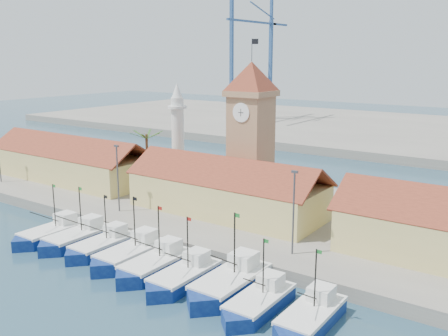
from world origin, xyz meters
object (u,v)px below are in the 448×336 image
Objects in this scene: boat_0 at (50,234)px; boat_4 at (154,266)px; clock_tower at (251,129)px; minaret at (178,134)px.

boat_4 is (16.82, 0.24, 0.02)m from boat_0.
boat_0 is 29.63m from clock_tower.
boat_4 is at bearing -54.73° from minaret.
boat_4 is at bearing -82.68° from clock_tower.
boat_0 is at bearing -179.19° from boat_4.
boat_0 is at bearing -120.23° from clock_tower.
clock_tower reaches higher than minaret.
clock_tower reaches higher than boat_4.
minaret is (-18.01, 25.47, 8.96)m from boat_4.
clock_tower is 1.39× the size of minaret.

